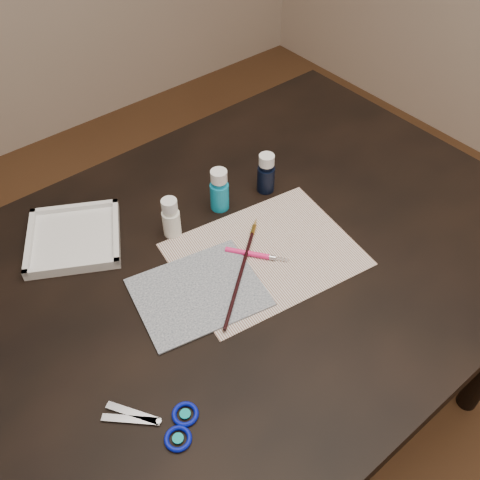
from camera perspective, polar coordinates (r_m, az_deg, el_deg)
ground at (r=1.72m, az=-0.00°, el=-19.15°), size 3.50×3.50×0.02m
table at (r=1.38m, az=-0.00°, el=-12.39°), size 1.30×0.90×0.75m
paper at (r=1.08m, az=2.67°, el=-1.53°), size 0.40×0.32×0.00m
canvas at (r=1.02m, az=-4.45°, el=-5.56°), size 0.27×0.23×0.00m
paint_bottle_white at (r=1.10m, az=-7.38°, el=2.42°), size 0.04×0.04×0.09m
paint_bottle_cyan at (r=1.15m, az=-2.22°, el=5.38°), size 0.05×0.05×0.10m
paint_bottle_navy at (r=1.20m, az=2.80°, el=7.15°), size 0.05×0.05×0.10m
paintbrush at (r=1.04m, az=0.22°, el=-3.08°), size 0.24×0.19×0.01m
craft_knife at (r=1.07m, az=1.92°, el=-1.61°), size 0.09×0.11×0.01m
scissors at (r=0.89m, az=-9.72°, el=-18.73°), size 0.18×0.18×0.01m
palette_tray at (r=1.15m, az=-17.31°, el=0.26°), size 0.25×0.25×0.02m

